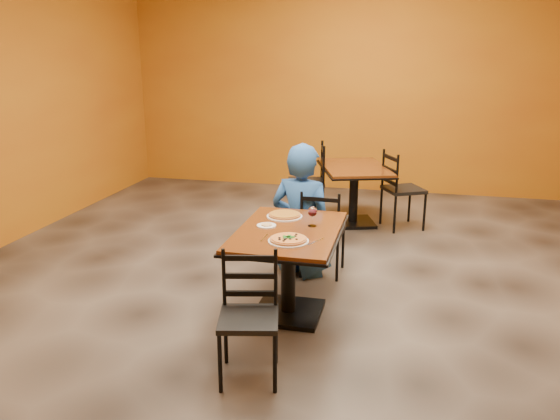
% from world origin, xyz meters
% --- Properties ---
extents(floor, '(7.00, 8.00, 0.01)m').
position_xyz_m(floor, '(0.00, 0.00, 0.00)').
color(floor, black).
rests_on(floor, ground).
extents(wall_back, '(7.00, 0.01, 3.00)m').
position_xyz_m(wall_back, '(0.00, 4.00, 1.50)').
color(wall_back, '#B46B14').
rests_on(wall_back, ground).
extents(table_main, '(0.83, 1.23, 0.75)m').
position_xyz_m(table_main, '(0.00, -0.50, 0.56)').
color(table_main, '#61280F').
rests_on(table_main, floor).
extents(table_second, '(1.11, 1.35, 0.75)m').
position_xyz_m(table_second, '(0.25, 2.14, 0.55)').
color(table_second, '#61280F').
rests_on(table_second, floor).
extents(chair_main_near, '(0.47, 0.47, 0.86)m').
position_xyz_m(chair_main_near, '(-0.05, -1.47, 0.43)').
color(chair_main_near, black).
rests_on(chair_main_near, floor).
extents(chair_main_far, '(0.40, 0.40, 0.87)m').
position_xyz_m(chair_main_far, '(0.13, 0.46, 0.43)').
color(chair_main_far, black).
rests_on(chair_main_far, floor).
extents(chair_second_left, '(0.54, 0.54, 1.01)m').
position_xyz_m(chair_second_left, '(-0.36, 2.14, 0.51)').
color(chair_second_left, black).
rests_on(chair_second_left, floor).
extents(chair_second_right, '(0.59, 0.59, 0.96)m').
position_xyz_m(chair_second_right, '(0.87, 2.14, 0.48)').
color(chair_second_right, black).
rests_on(chair_second_right, floor).
extents(diner, '(0.71, 0.55, 1.31)m').
position_xyz_m(diner, '(-0.07, 0.42, 0.65)').
color(diner, navy).
rests_on(diner, floor).
extents(plate_main, '(0.31, 0.31, 0.01)m').
position_xyz_m(plate_main, '(0.06, -0.78, 0.76)').
color(plate_main, white).
rests_on(plate_main, table_main).
extents(pizza_main, '(0.28, 0.28, 0.02)m').
position_xyz_m(pizza_main, '(0.06, -0.78, 0.77)').
color(pizza_main, maroon).
rests_on(pizza_main, plate_main).
extents(plate_far, '(0.31, 0.31, 0.01)m').
position_xyz_m(plate_far, '(-0.11, -0.16, 0.76)').
color(plate_far, white).
rests_on(plate_far, table_main).
extents(pizza_far, '(0.28, 0.28, 0.02)m').
position_xyz_m(pizza_far, '(-0.11, -0.16, 0.77)').
color(pizza_far, '#B48C22').
rests_on(pizza_far, plate_far).
extents(side_plate, '(0.16, 0.16, 0.01)m').
position_xyz_m(side_plate, '(-0.19, -0.45, 0.76)').
color(side_plate, white).
rests_on(side_plate, table_main).
extents(dip, '(0.09, 0.09, 0.01)m').
position_xyz_m(dip, '(-0.19, -0.45, 0.76)').
color(dip, tan).
rests_on(dip, side_plate).
extents(wine_glass, '(0.08, 0.08, 0.18)m').
position_xyz_m(wine_glass, '(0.17, -0.36, 0.84)').
color(wine_glass, white).
rests_on(wine_glass, table_main).
extents(fork, '(0.02, 0.19, 0.00)m').
position_xyz_m(fork, '(-0.14, -0.74, 0.75)').
color(fork, silver).
rests_on(fork, table_main).
extents(knife, '(0.11, 0.19, 0.00)m').
position_xyz_m(knife, '(0.27, -0.73, 0.75)').
color(knife, silver).
rests_on(knife, table_main).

